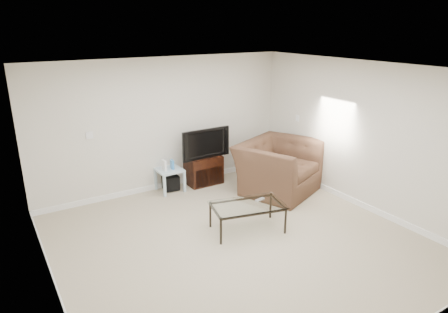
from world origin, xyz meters
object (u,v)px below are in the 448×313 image
tv_stand (203,170)px  side_table (170,180)px  television (204,142)px  subwoofer (171,182)px  recliner (279,159)px  coffee_table (247,217)px

tv_stand → side_table: bearing=-180.0°
tv_stand → television: (-0.00, -0.03, 0.58)m
tv_stand → television: 0.58m
tv_stand → subwoofer: tv_stand is taller
tv_stand → subwoofer: 0.72m
tv_stand → recliner: recliner is taller
side_table → recliner: (1.77, -1.08, 0.42)m
recliner → coffee_table: 1.76m
tv_stand → side_table: 0.74m
side_table → coffee_table: 2.09m
subwoofer → television: bearing=-3.8°
tv_stand → side_table: size_ratio=1.49×
television → subwoofer: size_ratio=3.43×
subwoofer → recliner: (1.74, -1.10, 0.49)m
tv_stand → television: bearing=-90.0°
recliner → coffee_table: bearing=-167.2°
subwoofer → coffee_table: (0.34, -2.07, 0.06)m
television → recliner: 1.49m
recliner → tv_stand: bearing=111.7°
television → tv_stand: bearing=88.8°
coffee_table → side_table: bearing=100.2°
television → subwoofer: television is taller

